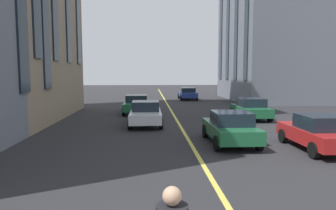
{
  "coord_description": "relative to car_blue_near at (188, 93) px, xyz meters",
  "views": [
    {
      "loc": [
        -0.32,
        1.77,
        3.02
      ],
      "look_at": [
        13.6,
        0.93,
        1.6
      ],
      "focal_mm": 33.39,
      "sensor_mm": 36.0,
      "label": 1
    }
  ],
  "objects": [
    {
      "name": "car_green_mid",
      "position": [
        -11.92,
        5.38,
        0.0
      ],
      "size": [
        4.4,
        1.95,
        1.37
      ],
      "color": "#1E6038",
      "rests_on": "ground_plane"
    },
    {
      "name": "building_right_near",
      "position": [
        -0.78,
        -10.68,
        7.6
      ],
      "size": [
        14.11,
        11.76,
        16.61
      ],
      "color": "slate",
      "rests_on": "ground_plane"
    },
    {
      "name": "car_green_trailing",
      "position": [
        -15.6,
        -2.26,
        -0.0
      ],
      "size": [
        3.9,
        1.89,
        1.4
      ],
      "color": "#1E6038",
      "rests_on": "ground_plane"
    },
    {
      "name": "lane_centre_line",
      "position": [
        -15.35,
        2.64,
        -0.7
      ],
      "size": [
        80.0,
        0.16,
        0.01
      ],
      "color": "#D8C64C",
      "rests_on": "ground_plane"
    },
    {
      "name": "car_red_far",
      "position": [
        -23.93,
        -2.26,
        -0.0
      ],
      "size": [
        3.9,
        1.89,
        1.4
      ],
      "color": "#B21E1E",
      "rests_on": "ground_plane"
    },
    {
      "name": "car_green_oncoming",
      "position": [
        -22.62,
        0.94,
        -0.0
      ],
      "size": [
        3.9,
        1.89,
        1.4
      ],
      "color": "#1E6038",
      "rests_on": "ground_plane"
    },
    {
      "name": "car_blue_near",
      "position": [
        0.0,
        0.0,
        0.0
      ],
      "size": [
        4.4,
        1.95,
        1.37
      ],
      "color": "navy",
      "rests_on": "ground_plane"
    },
    {
      "name": "car_white_parked_a",
      "position": [
        -17.67,
        4.63,
        -0.0
      ],
      "size": [
        3.9,
        1.89,
        1.4
      ],
      "color": "silver",
      "rests_on": "ground_plane"
    }
  ]
}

